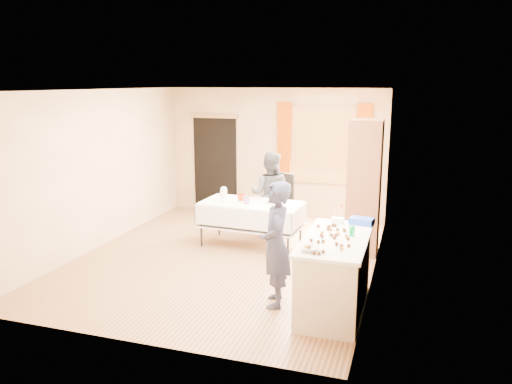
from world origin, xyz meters
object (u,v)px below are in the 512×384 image
(counter, at_px, (335,274))
(girl, at_px, (276,244))
(cabinet, at_px, (364,188))
(woman, at_px, (270,194))
(chair, at_px, (279,212))
(party_table, at_px, (251,220))

(counter, height_order, girl, girl)
(cabinet, relative_size, girl, 1.37)
(girl, height_order, woman, girl)
(cabinet, bearing_deg, counter, -92.57)
(counter, bearing_deg, chair, 116.28)
(party_table, bearing_deg, counter, -45.86)
(counter, relative_size, girl, 1.02)
(woman, bearing_deg, chair, -99.68)
(cabinet, relative_size, chair, 2.06)
(chair, distance_m, woman, 0.64)
(party_table, distance_m, girl, 2.34)
(cabinet, height_order, party_table, cabinet)
(girl, relative_size, woman, 1.03)
(chair, bearing_deg, counter, -42.21)
(chair, relative_size, woman, 0.69)
(counter, bearing_deg, party_table, 130.77)
(counter, height_order, party_table, counter)
(cabinet, height_order, counter, cabinet)
(party_table, relative_size, woman, 1.15)
(cabinet, distance_m, party_table, 1.94)
(woman, bearing_deg, counter, 117.05)
(woman, bearing_deg, cabinet, 161.91)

